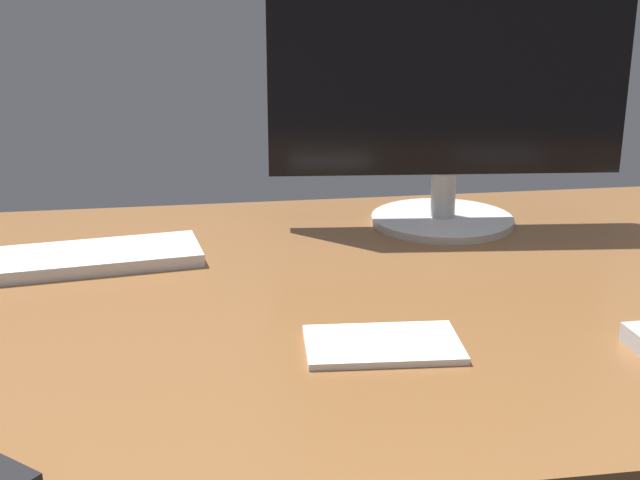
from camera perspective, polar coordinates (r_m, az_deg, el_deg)
desk at (r=104.24cm, az=0.22°, el=-3.91°), size 140.00×84.00×2.00cm
monitor at (r=127.64cm, az=8.50°, el=10.22°), size 52.35×21.55×40.20cm
keyboard at (r=116.98cm, az=-18.83°, el=-1.47°), size 45.29×17.10×1.72cm
notepad at (r=89.06cm, az=4.18°, el=-6.94°), size 16.59×10.77×0.74cm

